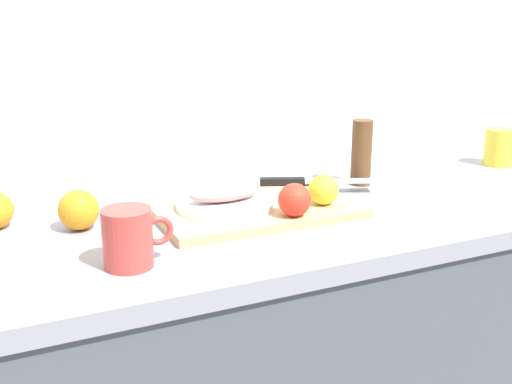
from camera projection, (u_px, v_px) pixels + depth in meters
name	position (u px, v px, depth m)	size (l,w,h in m)	color
back_wall	(235.00, 45.00, 1.57)	(3.20, 0.05, 2.50)	silver
cutting_board	(256.00, 209.00, 1.38)	(0.44, 0.27, 0.02)	tan
white_plate	(225.00, 204.00, 1.36)	(0.22, 0.22, 0.01)	white
fish_fillet	(225.00, 193.00, 1.35)	(0.16, 0.07, 0.04)	tan
chef_knife	(304.00, 181.00, 1.53)	(0.28, 0.14, 0.02)	silver
lemon_0	(323.00, 190.00, 1.37)	(0.07, 0.07, 0.07)	yellow
tomato_0	(294.00, 200.00, 1.29)	(0.07, 0.07, 0.07)	red
coffee_mug_0	(500.00, 147.00, 1.79)	(0.12, 0.08, 0.11)	yellow
coffee_mug_1	(129.00, 238.00, 1.09)	(0.13, 0.09, 0.11)	#CC3F38
orange_0	(79.00, 210.00, 1.27)	(0.08, 0.08, 0.08)	orange
orange_2	(510.00, 141.00, 1.94)	(0.08, 0.08, 0.08)	orange
pepper_mill	(361.00, 153.00, 1.58)	(0.05, 0.05, 0.17)	brown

